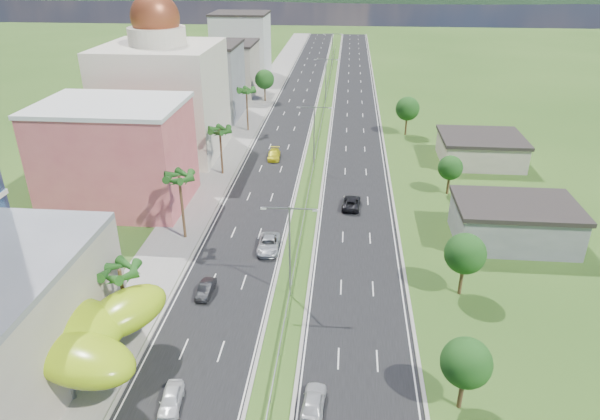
# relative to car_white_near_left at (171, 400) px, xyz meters

# --- Properties ---
(ground) EXTENTS (500.00, 500.00, 0.00)m
(ground) POSITION_rel_car_white_near_left_xyz_m (8.30, 7.16, -0.77)
(ground) COLOR #2D5119
(ground) RESTS_ON ground
(road_left) EXTENTS (11.00, 260.00, 0.04)m
(road_left) POSITION_rel_car_white_near_left_xyz_m (0.80, 97.16, -0.75)
(road_left) COLOR black
(road_left) RESTS_ON ground
(road_right) EXTENTS (11.00, 260.00, 0.04)m
(road_right) POSITION_rel_car_white_near_left_xyz_m (15.80, 97.16, -0.75)
(road_right) COLOR black
(road_right) RESTS_ON ground
(sidewalk_left) EXTENTS (7.00, 260.00, 0.12)m
(sidewalk_left) POSITION_rel_car_white_near_left_xyz_m (-8.70, 97.16, -0.71)
(sidewalk_left) COLOR gray
(sidewalk_left) RESTS_ON ground
(median_guardrail) EXTENTS (0.10, 216.06, 0.76)m
(median_guardrail) POSITION_rel_car_white_near_left_xyz_m (8.30, 79.15, -0.15)
(median_guardrail) COLOR gray
(median_guardrail) RESTS_ON ground
(streetlight_median_b) EXTENTS (6.04, 0.25, 11.00)m
(streetlight_median_b) POSITION_rel_car_white_near_left_xyz_m (8.30, 17.16, 5.98)
(streetlight_median_b) COLOR gray
(streetlight_median_b) RESTS_ON ground
(streetlight_median_c) EXTENTS (6.04, 0.25, 11.00)m
(streetlight_median_c) POSITION_rel_car_white_near_left_xyz_m (8.30, 57.16, 5.98)
(streetlight_median_c) COLOR gray
(streetlight_median_c) RESTS_ON ground
(streetlight_median_d) EXTENTS (6.04, 0.25, 11.00)m
(streetlight_median_d) POSITION_rel_car_white_near_left_xyz_m (8.30, 102.16, 5.98)
(streetlight_median_d) COLOR gray
(streetlight_median_d) RESTS_ON ground
(streetlight_median_e) EXTENTS (6.04, 0.25, 11.00)m
(streetlight_median_e) POSITION_rel_car_white_near_left_xyz_m (8.30, 147.16, 5.98)
(streetlight_median_e) COLOR gray
(streetlight_median_e) RESTS_ON ground
(lime_canopy) EXTENTS (18.00, 15.00, 7.40)m
(lime_canopy) POSITION_rel_car_white_near_left_xyz_m (-11.70, 3.15, 4.22)
(lime_canopy) COLOR #98C012
(lime_canopy) RESTS_ON ground
(pink_shophouse) EXTENTS (20.00, 15.00, 15.00)m
(pink_shophouse) POSITION_rel_car_white_near_left_xyz_m (-19.70, 39.16, 6.73)
(pink_shophouse) COLOR #CD545B
(pink_shophouse) RESTS_ON ground
(domed_building) EXTENTS (20.00, 20.00, 28.70)m
(domed_building) POSITION_rel_car_white_near_left_xyz_m (-19.70, 62.16, 10.59)
(domed_building) COLOR beige
(domed_building) RESTS_ON ground
(midrise_grey) EXTENTS (16.00, 15.00, 16.00)m
(midrise_grey) POSITION_rel_car_white_near_left_xyz_m (-18.70, 87.16, 7.23)
(midrise_grey) COLOR slate
(midrise_grey) RESTS_ON ground
(midrise_beige) EXTENTS (16.00, 15.00, 13.00)m
(midrise_beige) POSITION_rel_car_white_near_left_xyz_m (-18.70, 109.16, 5.73)
(midrise_beige) COLOR #A79B89
(midrise_beige) RESTS_ON ground
(midrise_white) EXTENTS (16.00, 15.00, 18.00)m
(midrise_white) POSITION_rel_car_white_near_left_xyz_m (-18.70, 132.16, 8.23)
(midrise_white) COLOR silver
(midrise_white) RESTS_ON ground
(shed_near) EXTENTS (15.00, 10.00, 5.00)m
(shed_near) POSITION_rel_car_white_near_left_xyz_m (36.30, 32.16, 1.73)
(shed_near) COLOR slate
(shed_near) RESTS_ON ground
(shed_far) EXTENTS (14.00, 12.00, 4.40)m
(shed_far) POSITION_rel_car_white_near_left_xyz_m (38.30, 62.16, 1.43)
(shed_far) COLOR #A79B89
(shed_far) RESTS_ON ground
(palm_tree_b) EXTENTS (3.60, 3.60, 8.10)m
(palm_tree_b) POSITION_rel_car_white_near_left_xyz_m (-7.20, 9.16, 6.29)
(palm_tree_b) COLOR #47301C
(palm_tree_b) RESTS_ON ground
(palm_tree_c) EXTENTS (3.60, 3.60, 9.60)m
(palm_tree_c) POSITION_rel_car_white_near_left_xyz_m (-7.20, 29.16, 7.73)
(palm_tree_c) COLOR #47301C
(palm_tree_c) RESTS_ON ground
(palm_tree_d) EXTENTS (3.60, 3.60, 8.60)m
(palm_tree_d) POSITION_rel_car_white_near_left_xyz_m (-7.20, 52.16, 6.77)
(palm_tree_d) COLOR #47301C
(palm_tree_d) RESTS_ON ground
(palm_tree_e) EXTENTS (3.60, 3.60, 9.40)m
(palm_tree_e) POSITION_rel_car_white_near_left_xyz_m (-7.20, 77.16, 7.54)
(palm_tree_e) COLOR #47301C
(palm_tree_e) RESTS_ON ground
(leafy_tree_lfar) EXTENTS (4.90, 4.90, 8.05)m
(leafy_tree_lfar) POSITION_rel_car_white_near_left_xyz_m (-7.20, 102.16, 4.81)
(leafy_tree_lfar) COLOR #47301C
(leafy_tree_lfar) RESTS_ON ground
(leafy_tree_ra) EXTENTS (4.20, 4.20, 6.90)m
(leafy_tree_ra) POSITION_rel_car_white_near_left_xyz_m (24.30, 2.16, 4.01)
(leafy_tree_ra) COLOR #47301C
(leafy_tree_ra) RESTS_ON ground
(leafy_tree_rb) EXTENTS (4.55, 4.55, 7.47)m
(leafy_tree_rb) POSITION_rel_car_white_near_left_xyz_m (27.30, 19.16, 4.41)
(leafy_tree_rb) COLOR #47301C
(leafy_tree_rb) RESTS_ON ground
(leafy_tree_rc) EXTENTS (3.85, 3.85, 6.33)m
(leafy_tree_rc) POSITION_rel_car_white_near_left_xyz_m (30.30, 47.16, 3.60)
(leafy_tree_rc) COLOR #47301C
(leafy_tree_rc) RESTS_ON ground
(leafy_tree_rd) EXTENTS (4.90, 4.90, 8.05)m
(leafy_tree_rd) POSITION_rel_car_white_near_left_xyz_m (26.30, 77.16, 4.81)
(leafy_tree_rd) COLOR #47301C
(leafy_tree_rd) RESTS_ON ground
(car_white_near_left) EXTENTS (2.15, 4.43, 1.46)m
(car_white_near_left) POSITION_rel_car_white_near_left_xyz_m (0.00, 0.00, 0.00)
(car_white_near_left) COLOR silver
(car_white_near_left) RESTS_ON road_left
(car_dark_left) EXTENTS (1.63, 4.16, 1.35)m
(car_dark_left) POSITION_rel_car_white_near_left_xyz_m (-1.14, 16.41, -0.05)
(car_dark_left) COLOR black
(car_dark_left) RESTS_ON road_left
(car_silver_mid_left) EXTENTS (2.93, 5.94, 1.62)m
(car_silver_mid_left) POSITION_rel_car_white_near_left_xyz_m (4.47, 26.90, 0.08)
(car_silver_mid_left) COLOR #A6A9AE
(car_silver_mid_left) RESTS_ON road_left
(car_yellow_far_left) EXTENTS (2.49, 5.44, 1.54)m
(car_yellow_far_left) POSITION_rel_car_white_near_left_xyz_m (0.68, 60.43, 0.04)
(car_yellow_far_left) COLOR yellow
(car_yellow_far_left) RESTS_ON road_left
(car_white_near_right) EXTENTS (2.17, 4.76, 1.58)m
(car_white_near_right) POSITION_rel_car_white_near_left_xyz_m (12.02, 0.79, 0.06)
(car_white_near_right) COLOR silver
(car_white_near_right) RESTS_ON road_right
(car_dark_far_right) EXTENTS (2.95, 5.70, 1.54)m
(car_dark_far_right) POSITION_rel_car_white_near_left_xyz_m (15.06, 40.67, 0.04)
(car_dark_far_right) COLOR black
(car_dark_far_right) RESTS_ON road_right
(motorcycle) EXTENTS (0.74, 1.86, 1.16)m
(motorcycle) POSITION_rel_car_white_near_left_xyz_m (-1.87, 17.39, -0.15)
(motorcycle) COLOR black
(motorcycle) RESTS_ON road_left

